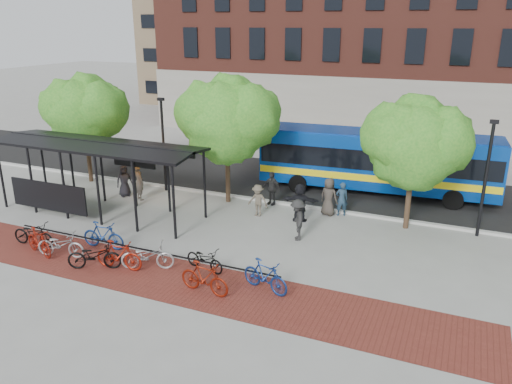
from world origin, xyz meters
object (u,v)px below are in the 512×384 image
at_px(pedestrian_1, 139,182).
at_px(pedestrian_7, 342,199).
at_px(bus_shelter, 95,153).
at_px(bike_3, 103,235).
at_px(bike_5, 119,255).
at_px(pedestrian_6, 329,197).
at_px(bike_9, 204,278).
at_px(bike_11, 265,276).
at_px(pedestrian_9, 298,220).
at_px(bike_6, 147,256).
at_px(bike_4, 94,256).
at_px(bike_2, 61,245).
at_px(lamp_post_left, 163,142).
at_px(bus, 377,159).
at_px(pedestrian_4, 272,188).
at_px(bike_8, 205,259).
at_px(tree_b, 229,117).
at_px(pedestrian_3, 258,201).
at_px(bike_1, 39,242).
at_px(pedestrian_5, 300,202).
at_px(pedestrian_0, 124,181).
at_px(tree_a, 85,109).
at_px(tree_c, 417,141).
at_px(bike_0, 33,234).

relative_size(pedestrian_1, pedestrian_7, 1.16).
distance_m(bus_shelter, bike_3, 5.08).
relative_size(bike_5, pedestrian_6, 1.03).
bearing_deg(bike_9, bike_11, -56.40).
distance_m(pedestrian_6, pedestrian_9, 3.38).
bearing_deg(pedestrian_6, bike_6, 75.48).
bearing_deg(bike_4, bike_2, 57.20).
bearing_deg(bike_5, pedestrian_6, -40.25).
xyz_separation_m(lamp_post_left, bus, (10.76, 4.15, -0.82)).
bearing_deg(pedestrian_4, bike_8, -75.72).
xyz_separation_m(lamp_post_left, pedestrian_1, (-0.41, -1.85, -1.78)).
xyz_separation_m(tree_b, lamp_post_left, (-4.10, 0.25, -1.71)).
bearing_deg(lamp_post_left, bike_11, -41.03).
bearing_deg(bike_11, bike_3, 102.37).
height_order(pedestrian_3, pedestrian_6, pedestrian_6).
height_order(lamp_post_left, pedestrian_1, lamp_post_left).
bearing_deg(pedestrian_6, pedestrian_4, 10.12).
bearing_deg(pedestrian_1, bike_4, 141.88).
bearing_deg(bike_8, bike_5, 124.33).
xyz_separation_m(bike_1, pedestrian_5, (8.49, 7.52, 0.37)).
bearing_deg(bike_2, pedestrian_0, 4.12).
relative_size(lamp_post_left, bike_6, 2.54).
bearing_deg(bike_9, tree_a, 60.88).
bearing_deg(bike_9, bike_5, 91.89).
bearing_deg(bike_9, bike_1, 95.83).
relative_size(tree_b, bus, 0.51).
bearing_deg(tree_c, pedestrian_4, 176.24).
xyz_separation_m(bike_0, bike_6, (5.57, 0.13, 0.00)).
distance_m(bike_1, pedestrian_9, 10.59).
bearing_deg(bike_0, tree_c, -63.57).
bearing_deg(tree_c, bike_2, -145.49).
relative_size(tree_b, bike_8, 3.73).
distance_m(pedestrian_0, pedestrian_5, 9.77).
bearing_deg(pedestrian_4, lamp_post_left, -166.31).
relative_size(tree_a, pedestrian_6, 3.33).
relative_size(bike_1, pedestrian_7, 1.10).
bearing_deg(tree_a, tree_c, -0.00).
xyz_separation_m(bike_8, bike_11, (2.67, -0.53, 0.12)).
bearing_deg(pedestrian_7, tree_b, -24.17).
bearing_deg(bike_5, bike_4, 104.67).
distance_m(lamp_post_left, bike_6, 9.67).
bearing_deg(pedestrian_9, bike_8, -52.78).
bearing_deg(bus_shelter, bike_1, -79.21).
xyz_separation_m(bus, pedestrian_3, (-4.53, -5.74, -1.14)).
xyz_separation_m(bus_shelter, bus, (11.89, 8.23, -1.07)).
height_order(bike_2, pedestrian_1, pedestrian_1).
distance_m(bike_8, pedestrian_7, 8.28).
height_order(tree_b, bike_9, tree_b).
xyz_separation_m(bus_shelter, tree_b, (5.23, 3.83, 1.46)).
height_order(tree_a, tree_b, tree_b).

